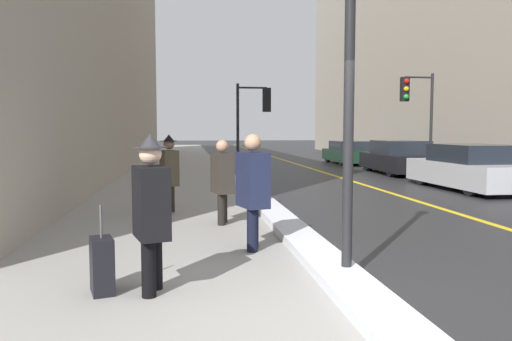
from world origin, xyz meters
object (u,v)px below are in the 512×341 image
pedestrian_in_glasses (222,178)px  parked_car_silver (470,168)px  parked_car_dark_green (349,153)px  lamp_post (350,56)px  traffic_light_near (256,110)px  parked_car_black (399,158)px  pedestrian_in_fedora (169,171)px  traffic_light_far (415,102)px  pedestrian_trailing (253,186)px  rolling_suitcase (102,266)px  fire_hydrant (263,191)px  pedestrian_nearside (151,207)px

pedestrian_in_glasses → parked_car_silver: (7.51, 4.40, -0.24)m
parked_car_dark_green → parked_car_silver: bearing=-179.1°
lamp_post → parked_car_dark_green: lamp_post is taller
traffic_light_near → parked_car_black: 6.04m
pedestrian_in_fedora → parked_car_silver: (8.52, 3.01, -0.28)m
traffic_light_far → pedestrian_trailing: (-7.57, -10.82, -1.85)m
parked_car_silver → parked_car_black: (0.20, 5.41, 0.00)m
lamp_post → traffic_light_far: (6.67, 12.32, 0.23)m
traffic_light_near → pedestrian_trailing: bearing=-97.7°
parked_car_black → rolling_suitcase: 16.39m
traffic_light_far → parked_car_black: traffic_light_far is taller
parked_car_dark_green → rolling_suitcase: size_ratio=4.63×
pedestrian_in_glasses → fire_hydrant: size_ratio=2.21×
fire_hydrant → pedestrian_trailing: bearing=-100.7°
pedestrian_in_glasses → pedestrian_in_fedora: 1.71m
lamp_post → pedestrian_in_glasses: bearing=108.7°
traffic_light_far → pedestrian_trailing: 13.33m
parked_car_silver → parked_car_dark_green: 11.23m
pedestrian_in_glasses → parked_car_dark_green: size_ratio=0.35×
pedestrian_nearside → pedestrian_trailing: pedestrian_nearside is taller
pedestrian_in_fedora → pedestrian_in_glasses: bearing=19.9°
lamp_post → fire_hydrant: bearing=91.1°
pedestrian_nearside → parked_car_black: size_ratio=0.37×
traffic_light_near → pedestrian_trailing: traffic_light_near is taller
pedestrian_trailing → pedestrian_in_glasses: bearing=172.3°
traffic_light_far → parked_car_silver: bearing=83.6°
pedestrian_trailing → pedestrian_in_fedora: size_ratio=1.02×
traffic_light_far → traffic_light_near: bearing=-11.0°
parked_car_silver → parked_car_dark_green: parked_car_silver is taller
traffic_light_far → fire_hydrant: (-6.78, -6.64, -2.44)m
traffic_light_near → pedestrian_nearside: 13.95m
parked_car_dark_green → fire_hydrant: size_ratio=6.28×
pedestrian_nearside → fire_hydrant: (2.09, 5.94, -0.58)m
pedestrian_trailing → traffic_light_near: bearing=155.9°
traffic_light_far → fire_hydrant: traffic_light_far is taller
traffic_light_near → rolling_suitcase: 14.09m
traffic_light_far → parked_car_black: (-0.15, 1.02, -2.16)m
pedestrian_in_fedora → fire_hydrant: bearing=94.3°
lamp_post → traffic_light_near: (0.78, 13.28, -0.06)m
pedestrian_in_glasses → lamp_post: bearing=2.8°
pedestrian_trailing → traffic_light_far: bearing=129.1°
rolling_suitcase → fire_hydrant: size_ratio=1.36×
traffic_light_far → parked_car_silver: (-0.35, -4.39, -2.17)m
traffic_light_far → fire_hydrant: size_ratio=5.50×
pedestrian_nearside → rolling_suitcase: pedestrian_nearside is taller
lamp_post → pedestrian_in_fedora: size_ratio=2.55×
lamp_post → parked_car_silver: size_ratio=0.94×
rolling_suitcase → lamp_post: bearing=78.1°
lamp_post → traffic_light_far: bearing=61.6°
lamp_post → rolling_suitcase: 3.54m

